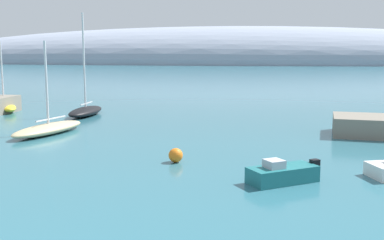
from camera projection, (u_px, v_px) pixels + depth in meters
distant_ridge at (225, 64)px, 231.06m from camera, size 344.24×68.64×36.71m
sailboat_sand_near_shore at (48, 128)px, 36.35m from camera, size 4.15×7.92×7.26m
sailboat_yellow_outer_mooring at (4, 106)px, 50.05m from camera, size 6.21×6.71×7.44m
sailboat_black_end_of_line at (86, 110)px, 46.46m from camera, size 2.37×6.65×10.16m
motorboat_teal_alongside_breakwater at (283, 174)px, 22.96m from camera, size 3.81×3.17×1.21m
mooring_buoy_orange at (176, 155)px, 27.09m from camera, size 0.84×0.84×0.84m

